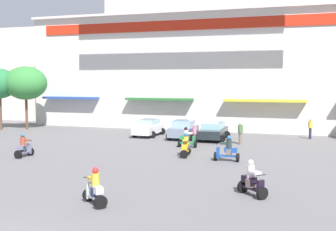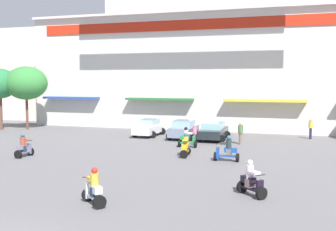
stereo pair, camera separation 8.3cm
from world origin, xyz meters
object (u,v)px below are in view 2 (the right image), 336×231
object	(u,v)px
scooter_rider_1	(186,147)
scooter_rider_8	(24,147)
parked_car_1	(184,129)
scooter_rider_6	(94,189)
parked_car_0	(149,128)
scooter_rider_0	(187,139)
parked_car_2	(213,131)
pedestrian_1	(194,133)
plaza_tree_0	(26,83)
scooter_rider_9	(251,181)
pedestrian_2	(241,132)
pedestrian_0	(311,127)
scooter_rider_5	(227,151)
plaza_tree_2	(0,84)

from	to	relation	value
scooter_rider_1	scooter_rider_8	bearing A→B (deg)	-160.77
parked_car_1	scooter_rider_8	world-z (taller)	scooter_rider_8
scooter_rider_6	parked_car_0	bearing A→B (deg)	104.90
scooter_rider_8	scooter_rider_0	bearing A→B (deg)	38.63
parked_car_2	scooter_rider_8	size ratio (longest dim) A/B	2.84
parked_car_1	scooter_rider_0	bearing A→B (deg)	-70.78
parked_car_1	scooter_rider_8	xyz separation A→B (m)	(-7.21, -11.36, -0.14)
parked_car_2	pedestrian_1	bearing A→B (deg)	-102.30
plaza_tree_0	scooter_rider_9	world-z (taller)	plaza_tree_0
pedestrian_2	pedestrian_1	bearing A→B (deg)	-154.47
parked_car_0	pedestrian_2	size ratio (longest dim) A/B	2.36
pedestrian_0	pedestrian_2	size ratio (longest dim) A/B	1.00
plaza_tree_0	scooter_rider_9	bearing A→B (deg)	-35.94
parked_car_0	parked_car_2	size ratio (longest dim) A/B	0.91
parked_car_2	scooter_rider_6	xyz separation A→B (m)	(-0.56, -19.17, -0.10)
plaza_tree_0	scooter_rider_9	xyz separation A→B (m)	(24.04, -17.43, -3.93)
scooter_rider_0	parked_car_1	bearing A→B (deg)	109.22
parked_car_0	scooter_rider_5	distance (m)	12.65
pedestrian_1	parked_car_0	bearing A→B (deg)	142.79
parked_car_1	scooter_rider_9	world-z (taller)	scooter_rider_9
scooter_rider_1	scooter_rider_9	size ratio (longest dim) A/B	0.99
scooter_rider_5	pedestrian_1	size ratio (longest dim) A/B	0.98
scooter_rider_8	pedestrian_2	xyz separation A→B (m)	(12.18, 9.59, 0.32)
scooter_rider_0	scooter_rider_5	bearing A→B (deg)	-49.63
plaza_tree_2	scooter_rider_6	distance (m)	28.85
plaza_tree_0	scooter_rider_9	size ratio (longest dim) A/B	4.05
scooter_rider_6	scooter_rider_5	bearing A→B (deg)	72.57
scooter_rider_9	parked_car_1	bearing A→B (deg)	115.38
scooter_rider_5	scooter_rider_6	size ratio (longest dim) A/B	1.03
plaza_tree_0	scooter_rider_6	bearing A→B (deg)	-48.32
scooter_rider_1	pedestrian_0	world-z (taller)	pedestrian_0
scooter_rider_6	plaza_tree_0	bearing A→B (deg)	131.68
scooter_rider_9	pedestrian_0	distance (m)	19.11
parked_car_1	parked_car_2	distance (m)	2.49
parked_car_2	scooter_rider_5	distance (m)	9.12
pedestrian_1	pedestrian_0	bearing A→B (deg)	37.35
parked_car_2	scooter_rider_9	size ratio (longest dim) A/B	2.86
parked_car_2	scooter_rider_6	distance (m)	19.18
parked_car_1	scooter_rider_9	distance (m)	17.67
scooter_rider_0	scooter_rider_8	bearing A→B (deg)	-141.37
scooter_rider_6	pedestrian_1	size ratio (longest dim) A/B	0.95
parked_car_0	scooter_rider_8	world-z (taller)	scooter_rider_8
parked_car_1	pedestrian_2	size ratio (longest dim) A/B	2.35
parked_car_0	scooter_rider_0	size ratio (longest dim) A/B	2.67
scooter_rider_1	scooter_rider_5	world-z (taller)	scooter_rider_5
plaza_tree_2	scooter_rider_5	size ratio (longest dim) A/B	3.84
plaza_tree_0	plaza_tree_2	xyz separation A→B (m)	(-2.34, -0.97, -0.06)
parked_car_0	pedestrian_0	size ratio (longest dim) A/B	2.35
parked_car_2	scooter_rider_8	world-z (taller)	scooter_rider_8
scooter_rider_8	scooter_rider_1	bearing A→B (deg)	19.23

